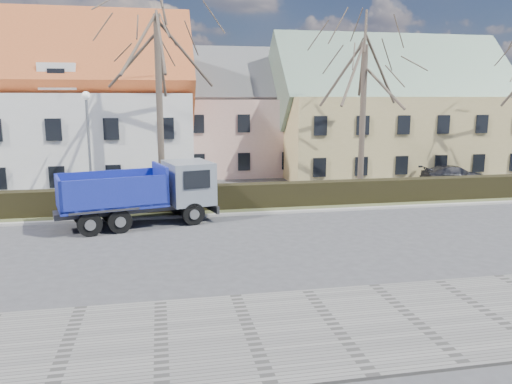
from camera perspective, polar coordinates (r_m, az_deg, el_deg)
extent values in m
plane|color=#3E3E40|center=(20.99, -4.85, -5.71)|extent=(120.00, 120.00, 0.00)
cube|color=slate|center=(13.11, -0.64, -15.91)|extent=(80.00, 5.00, 0.08)
cube|color=#AFAAA2|center=(25.41, -5.98, -2.69)|extent=(80.00, 0.30, 0.12)
cube|color=#474E2C|center=(26.96, -6.28, -1.94)|extent=(80.00, 3.00, 0.10)
cube|color=black|center=(26.64, -6.27, -0.77)|extent=(60.00, 0.90, 1.30)
imported|color=#28282F|center=(31.52, -15.22, 0.83)|extent=(4.34, 2.00, 1.44)
imported|color=#27272C|center=(37.14, 21.70, 1.80)|extent=(4.72, 2.28, 1.33)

